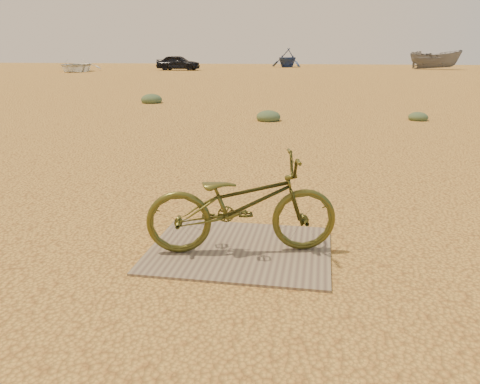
% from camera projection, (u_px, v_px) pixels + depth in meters
% --- Properties ---
extents(ground, '(120.00, 120.00, 0.00)m').
position_uv_depth(ground, '(272.00, 242.00, 4.27)').
color(ground, gold).
rests_on(ground, ground).
extents(plywood_board, '(1.56, 1.26, 0.02)m').
position_uv_depth(plywood_board, '(240.00, 249.00, 4.08)').
color(plywood_board, '#827357').
rests_on(plywood_board, ground).
extents(bicycle, '(1.69, 0.92, 0.84)m').
position_uv_depth(bicycle, '(242.00, 204.00, 3.92)').
color(bicycle, '#484719').
rests_on(bicycle, plywood_board).
extents(car, '(3.92, 1.72, 1.31)m').
position_uv_depth(car, '(178.00, 63.00, 41.73)').
color(car, black).
rests_on(car, ground).
extents(boat_near_left, '(4.40, 5.45, 1.00)m').
position_uv_depth(boat_near_left, '(75.00, 65.00, 38.87)').
color(boat_near_left, white).
rests_on(boat_near_left, ground).
extents(boat_far_left, '(4.26, 4.57, 1.96)m').
position_uv_depth(boat_far_left, '(287.00, 58.00, 49.57)').
color(boat_far_left, navy).
rests_on(boat_far_left, ground).
extents(boat_mid_right, '(4.85, 3.06, 1.76)m').
position_uv_depth(boat_mid_right, '(435.00, 60.00, 43.71)').
color(boat_mid_right, slate).
rests_on(boat_mid_right, ground).
extents(kale_a, '(0.60, 0.60, 0.33)m').
position_uv_depth(kale_a, '(268.00, 121.00, 11.67)').
color(kale_a, '#4F6243').
rests_on(kale_a, ground).
extents(kale_b, '(0.48, 0.48, 0.26)m').
position_uv_depth(kale_b, '(418.00, 120.00, 11.74)').
color(kale_b, '#4F6243').
rests_on(kale_b, ground).
extents(kale_c, '(0.70, 0.70, 0.38)m').
position_uv_depth(kale_c, '(152.00, 103.00, 15.65)').
color(kale_c, '#4F6243').
rests_on(kale_c, ground).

